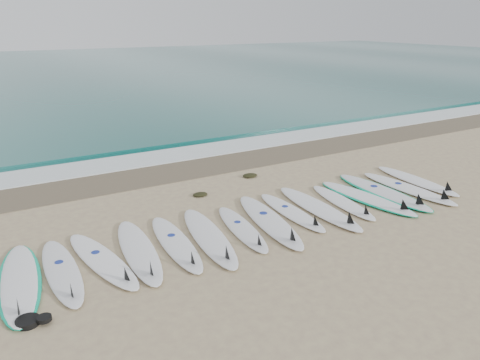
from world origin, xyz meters
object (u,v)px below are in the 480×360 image
surfboard_0 (19,282)px  surfboard_7 (270,221)px  surfboard_14 (418,181)px  leash_coil (31,321)px

surfboard_0 → surfboard_7: (4.64, -0.08, 0.01)m
surfboard_14 → leash_coil: bearing=-169.0°
surfboard_0 → leash_coil: (0.02, -1.15, -0.00)m
surfboard_0 → surfboard_7: surfboard_7 is taller
surfboard_7 → leash_coil: (-4.62, -1.08, -0.01)m
surfboard_0 → surfboard_14: bearing=6.8°
leash_coil → surfboard_7: bearing=13.1°
surfboard_0 → surfboard_7: bearing=5.1°
surfboard_7 → leash_coil: size_ratio=6.37×
surfboard_0 → leash_coil: surfboard_0 is taller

